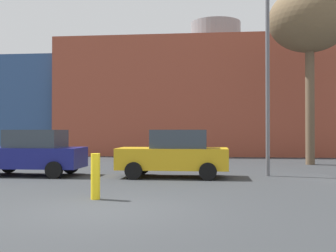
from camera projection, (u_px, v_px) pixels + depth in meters
ground_plane at (105, 210)px, 9.34m from camera, size 200.00×200.00×0.00m
building_backdrop at (216, 102)px, 33.45m from camera, size 36.09×10.37×10.55m
parked_car_1 at (32, 153)px, 16.56m from camera, size 4.23×2.07×1.83m
parked_car_2 at (174, 154)px, 15.96m from camera, size 4.23×2.07×1.83m
bare_tree_0 at (310, 21)px, 22.04m from camera, size 4.34×4.34×9.47m
bollard_yellow_0 at (95, 176)px, 10.81m from camera, size 0.24×0.24×1.20m
street_lamp at (268, 63)px, 16.44m from camera, size 0.80×0.24×7.92m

